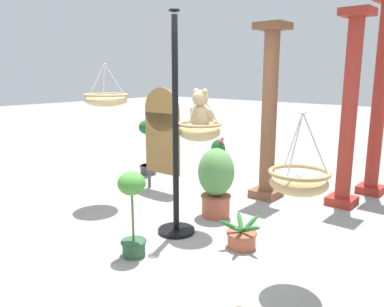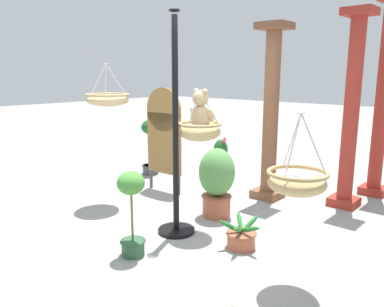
{
  "view_description": "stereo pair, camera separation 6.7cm",
  "coord_description": "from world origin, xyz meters",
  "px_view_note": "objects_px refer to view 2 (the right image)",
  "views": [
    {
      "loc": [
        2.77,
        -3.14,
        1.87
      ],
      "look_at": [
        -0.01,
        0.1,
        0.97
      ],
      "focal_mm": 35.71,
      "sensor_mm": 36.0,
      "label": 1
    },
    {
      "loc": [
        2.82,
        -3.1,
        1.87
      ],
      "look_at": [
        -0.01,
        0.1,
        0.97
      ],
      "focal_mm": 35.71,
      "sensor_mm": 36.0,
      "label": 2
    }
  ],
  "objects_px": {
    "hanging_basket_left_high": "(108,99)",
    "potted_plant_bushy_green": "(150,146)",
    "potted_plant_fern_front": "(217,180)",
    "potted_plant_broad_leaf": "(221,154)",
    "display_pole_central": "(176,167)",
    "hanging_basket_right_low": "(297,181)",
    "potted_plant_trailing_ivy": "(241,237)",
    "greenhouse_pillar_right": "(351,115)",
    "greenhouse_pillar_far_back": "(382,102)",
    "potted_plant_flowering_red": "(132,209)",
    "teddy_bear": "(201,112)",
    "hanging_basket_with_teddy": "(200,131)",
    "display_sign_board": "(164,131)",
    "greenhouse_pillar_left": "(271,117)"
  },
  "relations": [
    {
      "from": "greenhouse_pillar_right",
      "to": "potted_plant_trailing_ivy",
      "type": "xyz_separation_m",
      "value": [
        -0.33,
        -2.11,
        -1.18
      ]
    },
    {
      "from": "teddy_bear",
      "to": "potted_plant_flowering_red",
      "type": "distance_m",
      "value": 1.36
    },
    {
      "from": "greenhouse_pillar_far_back",
      "to": "potted_plant_broad_leaf",
      "type": "bearing_deg",
      "value": -174.17
    },
    {
      "from": "potted_plant_trailing_ivy",
      "to": "hanging_basket_with_teddy",
      "type": "bearing_deg",
      "value": 172.64
    },
    {
      "from": "potted_plant_bushy_green",
      "to": "display_sign_board",
      "type": "height_order",
      "value": "display_sign_board"
    },
    {
      "from": "potted_plant_bushy_green",
      "to": "potted_plant_trailing_ivy",
      "type": "relative_size",
      "value": 2.0
    },
    {
      "from": "teddy_bear",
      "to": "display_sign_board",
      "type": "xyz_separation_m",
      "value": [
        -1.42,
        0.78,
        -0.45
      ]
    },
    {
      "from": "potted_plant_flowering_red",
      "to": "greenhouse_pillar_far_back",
      "type": "bearing_deg",
      "value": 72.25
    },
    {
      "from": "greenhouse_pillar_right",
      "to": "potted_plant_bushy_green",
      "type": "bearing_deg",
      "value": -169.41
    },
    {
      "from": "greenhouse_pillar_far_back",
      "to": "potted_plant_flowering_red",
      "type": "height_order",
      "value": "greenhouse_pillar_far_back"
    },
    {
      "from": "greenhouse_pillar_left",
      "to": "display_sign_board",
      "type": "height_order",
      "value": "greenhouse_pillar_left"
    },
    {
      "from": "potted_plant_fern_front",
      "to": "potted_plant_broad_leaf",
      "type": "xyz_separation_m",
      "value": [
        -1.54,
        2.11,
        -0.2
      ]
    },
    {
      "from": "potted_plant_fern_front",
      "to": "potted_plant_trailing_ivy",
      "type": "distance_m",
      "value": 1.04
    },
    {
      "from": "hanging_basket_with_teddy",
      "to": "hanging_basket_left_high",
      "type": "bearing_deg",
      "value": -175.79
    },
    {
      "from": "teddy_bear",
      "to": "hanging_basket_left_high",
      "type": "distance_m",
      "value": 1.6
    },
    {
      "from": "hanging_basket_right_low",
      "to": "potted_plant_fern_front",
      "type": "height_order",
      "value": "hanging_basket_right_low"
    },
    {
      "from": "potted_plant_bushy_green",
      "to": "potted_plant_broad_leaf",
      "type": "bearing_deg",
      "value": 57.96
    },
    {
      "from": "greenhouse_pillar_far_back",
      "to": "potted_plant_broad_leaf",
      "type": "xyz_separation_m",
      "value": [
        -2.8,
        -0.29,
        -1.15
      ]
    },
    {
      "from": "hanging_basket_right_low",
      "to": "potted_plant_bushy_green",
      "type": "height_order",
      "value": "hanging_basket_right_low"
    },
    {
      "from": "display_pole_central",
      "to": "greenhouse_pillar_left",
      "type": "height_order",
      "value": "greenhouse_pillar_left"
    },
    {
      "from": "potted_plant_bushy_green",
      "to": "potted_plant_trailing_ivy",
      "type": "bearing_deg",
      "value": -25.63
    },
    {
      "from": "greenhouse_pillar_right",
      "to": "potted_plant_flowering_red",
      "type": "xyz_separation_m",
      "value": [
        -1.08,
        -3.0,
        -0.79
      ]
    },
    {
      "from": "display_pole_central",
      "to": "hanging_basket_right_low",
      "type": "xyz_separation_m",
      "value": [
        1.59,
        -0.18,
        0.18
      ]
    },
    {
      "from": "display_sign_board",
      "to": "potted_plant_flowering_red",
      "type": "bearing_deg",
      "value": -52.95
    },
    {
      "from": "greenhouse_pillar_right",
      "to": "potted_plant_trailing_ivy",
      "type": "bearing_deg",
      "value": -98.99
    },
    {
      "from": "teddy_bear",
      "to": "greenhouse_pillar_right",
      "type": "height_order",
      "value": "greenhouse_pillar_right"
    },
    {
      "from": "hanging_basket_with_teddy",
      "to": "greenhouse_pillar_left",
      "type": "height_order",
      "value": "greenhouse_pillar_left"
    },
    {
      "from": "potted_plant_trailing_ivy",
      "to": "potted_plant_broad_leaf",
      "type": "xyz_separation_m",
      "value": [
        -2.32,
        2.67,
        0.17
      ]
    },
    {
      "from": "hanging_basket_right_low",
      "to": "potted_plant_trailing_ivy",
      "type": "xyz_separation_m",
      "value": [
        -0.77,
        0.34,
        -0.85
      ]
    },
    {
      "from": "greenhouse_pillar_left",
      "to": "display_sign_board",
      "type": "relative_size",
      "value": 1.55
    },
    {
      "from": "teddy_bear",
      "to": "greenhouse_pillar_left",
      "type": "distance_m",
      "value": 1.61
    },
    {
      "from": "potted_plant_trailing_ivy",
      "to": "potted_plant_broad_leaf",
      "type": "relative_size",
      "value": 0.82
    },
    {
      "from": "display_pole_central",
      "to": "greenhouse_pillar_far_back",
      "type": "relative_size",
      "value": 0.85
    },
    {
      "from": "teddy_bear",
      "to": "potted_plant_fern_front",
      "type": "height_order",
      "value": "teddy_bear"
    },
    {
      "from": "greenhouse_pillar_far_back",
      "to": "potted_plant_bushy_green",
      "type": "distance_m",
      "value": 3.96
    },
    {
      "from": "hanging_basket_left_high",
      "to": "potted_plant_trailing_ivy",
      "type": "xyz_separation_m",
      "value": [
        2.26,
        0.03,
        -1.39
      ]
    },
    {
      "from": "potted_plant_fern_front",
      "to": "hanging_basket_with_teddy",
      "type": "bearing_deg",
      "value": -76.74
    },
    {
      "from": "hanging_basket_with_teddy",
      "to": "greenhouse_pillar_right",
      "type": "distance_m",
      "value": 2.26
    },
    {
      "from": "hanging_basket_left_high",
      "to": "potted_plant_broad_leaf",
      "type": "bearing_deg",
      "value": 91.32
    },
    {
      "from": "hanging_basket_with_teddy",
      "to": "hanging_basket_right_low",
      "type": "distance_m",
      "value": 1.52
    },
    {
      "from": "display_sign_board",
      "to": "potted_plant_fern_front",
      "type": "bearing_deg",
      "value": -13.87
    },
    {
      "from": "hanging_basket_left_high",
      "to": "greenhouse_pillar_far_back",
      "type": "bearing_deg",
      "value": 47.5
    },
    {
      "from": "hanging_basket_left_high",
      "to": "potted_plant_bushy_green",
      "type": "distance_m",
      "value": 1.97
    },
    {
      "from": "potted_plant_fern_front",
      "to": "potted_plant_flowering_red",
      "type": "xyz_separation_m",
      "value": [
        0.03,
        -1.46,
        0.02
      ]
    },
    {
      "from": "potted_plant_flowering_red",
      "to": "hanging_basket_left_high",
      "type": "bearing_deg",
      "value": 150.27
    },
    {
      "from": "greenhouse_pillar_far_back",
      "to": "potted_plant_flowering_red",
      "type": "xyz_separation_m",
      "value": [
        -1.23,
        -3.85,
        -0.93
      ]
    },
    {
      "from": "hanging_basket_left_high",
      "to": "greenhouse_pillar_right",
      "type": "relative_size",
      "value": 0.23
    },
    {
      "from": "greenhouse_pillar_right",
      "to": "potted_plant_bushy_green",
      "type": "height_order",
      "value": "greenhouse_pillar_right"
    },
    {
      "from": "potted_plant_trailing_ivy",
      "to": "display_sign_board",
      "type": "xyz_separation_m",
      "value": [
        -2.1,
        0.89,
        0.85
      ]
    },
    {
      "from": "hanging_basket_with_teddy",
      "to": "potted_plant_flowering_red",
      "type": "bearing_deg",
      "value": -94.65
    }
  ]
}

